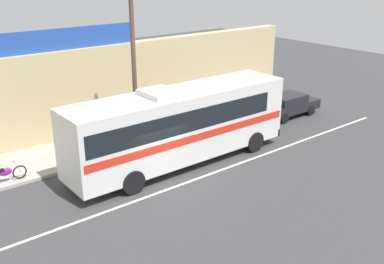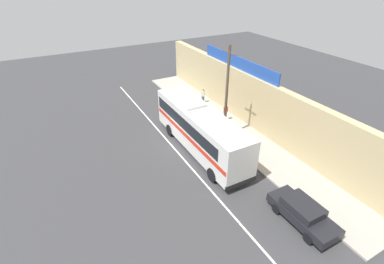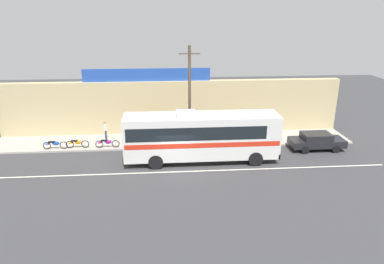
{
  "view_description": "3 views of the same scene",
  "coord_description": "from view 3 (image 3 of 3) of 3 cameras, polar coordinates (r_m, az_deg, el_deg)",
  "views": [
    {
      "loc": [
        -9.7,
        -14.59,
        8.97
      ],
      "look_at": [
        2.96,
        1.38,
        1.23
      ],
      "focal_mm": 41.8,
      "sensor_mm": 36.0,
      "label": 1
    },
    {
      "loc": [
        18.76,
        -8.86,
        13.2
      ],
      "look_at": [
        0.8,
        0.86,
        1.16
      ],
      "focal_mm": 26.53,
      "sensor_mm": 36.0,
      "label": 2
    },
    {
      "loc": [
        -0.59,
        -22.73,
        10.62
      ],
      "look_at": [
        1.31,
        1.65,
        2.04
      ],
      "focal_mm": 32.6,
      "sensor_mm": 36.0,
      "label": 3
    }
  ],
  "objects": [
    {
      "name": "ground_plane",
      "position": [
        25.09,
        -2.71,
        -5.73
      ],
      "size": [
        70.0,
        70.0,
        0.0
      ],
      "primitive_type": "plane",
      "color": "#3A3A3D"
    },
    {
      "name": "sidewalk_slab",
      "position": [
        29.86,
        -3.05,
        -1.39
      ],
      "size": [
        30.0,
        3.6,
        0.14
      ],
      "primitive_type": "cube",
      "color": "#A8A399",
      "rests_on": "ground_plane"
    },
    {
      "name": "storefront_facade",
      "position": [
        31.19,
        -3.23,
        4.02
      ],
      "size": [
        30.0,
        0.7,
        4.8
      ],
      "primitive_type": "cube",
      "color": "tan",
      "rests_on": "ground_plane"
    },
    {
      "name": "storefront_billboard",
      "position": [
        30.57,
        -7.41,
        9.25
      ],
      "size": [
        10.95,
        0.12,
        1.1
      ],
      "primitive_type": "cube",
      "color": "#234CAD",
      "rests_on": "storefront_facade"
    },
    {
      "name": "road_center_stripe",
      "position": [
        24.37,
        -2.65,
        -6.52
      ],
      "size": [
        30.0,
        0.14,
        0.01
      ],
      "primitive_type": "cube",
      "color": "silver",
      "rests_on": "ground_plane"
    },
    {
      "name": "intercity_bus",
      "position": [
        25.31,
        1.39,
        -0.43
      ],
      "size": [
        11.17,
        2.6,
        3.78
      ],
      "color": "silver",
      "rests_on": "ground_plane"
    },
    {
      "name": "parked_car",
      "position": [
        29.62,
        19.72,
        -1.35
      ],
      "size": [
        4.29,
        1.83,
        1.37
      ],
      "color": "black",
      "rests_on": "ground_plane"
    },
    {
      "name": "utility_pole",
      "position": [
        27.33,
        -0.4,
        5.9
      ],
      "size": [
        1.6,
        0.22,
        7.99
      ],
      "color": "brown",
      "rests_on": "sidewalk_slab"
    },
    {
      "name": "motorcycle_red",
      "position": [
        29.38,
        -18.3,
        -1.71
      ],
      "size": [
        1.83,
        0.56,
        0.94
      ],
      "color": "black",
      "rests_on": "sidewalk_slab"
    },
    {
      "name": "motorcycle_black",
      "position": [
        28.77,
        -13.74,
        -1.7
      ],
      "size": [
        1.92,
        0.56,
        0.94
      ],
      "color": "black",
      "rests_on": "sidewalk_slab"
    },
    {
      "name": "motorcycle_green",
      "position": [
        29.74,
        -21.55,
        -1.85
      ],
      "size": [
        1.92,
        0.56,
        0.94
      ],
      "color": "black",
      "rests_on": "sidewalk_slab"
    },
    {
      "name": "pedestrian_far_left",
      "position": [
        29.9,
        -5.38,
        0.67
      ],
      "size": [
        0.3,
        0.48,
        1.65
      ],
      "color": "brown",
      "rests_on": "sidewalk_slab"
    },
    {
      "name": "pedestrian_far_right",
      "position": [
        30.5,
        -13.99,
        0.51
      ],
      "size": [
        0.3,
        0.48,
        1.63
      ],
      "color": "navy",
      "rests_on": "sidewalk_slab"
    }
  ]
}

